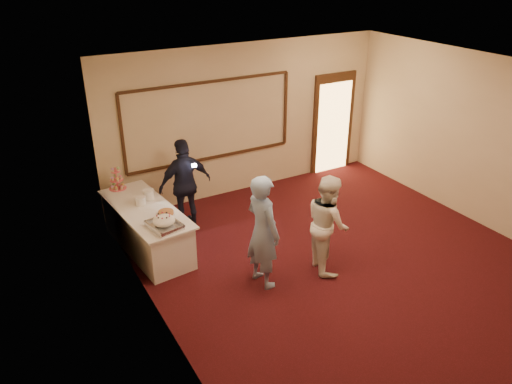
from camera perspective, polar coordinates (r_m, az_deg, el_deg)
floor at (r=8.07m, az=11.06°, el=-8.77°), size 7.00×7.00×0.00m
room_walls at (r=7.14m, az=12.42°, el=4.76°), size 6.04×7.04×3.02m
wall_molding at (r=9.63m, az=-5.25°, el=8.08°), size 3.45×0.04×1.55m
doorway at (r=11.25m, az=8.79°, el=7.72°), size 1.05×0.07×2.20m
buffet_table at (r=8.46m, az=-12.35°, el=-4.08°), size 1.04×2.20×0.77m
pavlova_tray at (r=7.60m, az=-10.47°, el=-3.42°), size 0.49×0.60×0.21m
cupcake_stand at (r=9.00m, az=-15.63°, el=1.29°), size 0.30×0.30×0.44m
plate_stack_a at (r=8.36m, az=-13.06°, el=-0.97°), size 0.17×0.17×0.14m
plate_stack_b at (r=8.53m, az=-12.22°, el=-0.25°), size 0.20×0.20×0.17m
tart at (r=8.00m, az=-10.25°, el=-2.36°), size 0.28×0.28×0.06m
man at (r=7.20m, az=0.78°, el=-4.52°), size 0.50×0.69×1.76m
woman at (r=7.68m, az=8.19°, el=-3.55°), size 0.78×0.90×1.57m
guest at (r=8.84m, az=-8.09°, el=0.90°), size 0.99×0.45×1.66m
camera_flash at (r=8.43m, az=-7.08°, el=3.03°), size 0.08×0.05×0.05m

